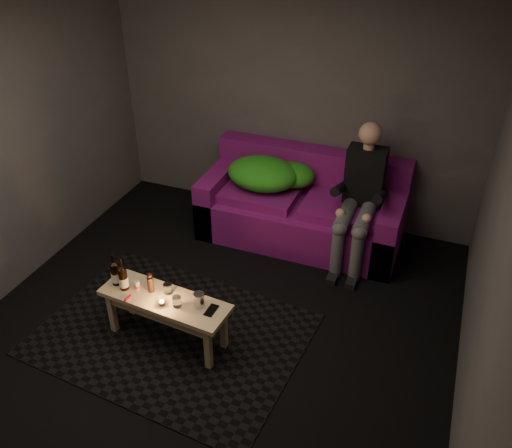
{
  "coord_description": "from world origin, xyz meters",
  "views": [
    {
      "loc": [
        1.59,
        -2.93,
        3.32
      ],
      "look_at": [
        0.07,
        0.98,
        0.59
      ],
      "focal_mm": 38.0,
      "sensor_mm": 36.0,
      "label": 1
    }
  ],
  "objects_px": {
    "sofa": "(303,209)",
    "beer_bottle_b": "(123,278)",
    "beer_bottle_a": "(115,273)",
    "coffee_table": "(165,306)",
    "steel_cup": "(199,300)",
    "person": "(360,194)"
  },
  "relations": [
    {
      "from": "person",
      "to": "sofa",
      "type": "bearing_deg",
      "value": 164.54
    },
    {
      "from": "person",
      "to": "beer_bottle_a",
      "type": "height_order",
      "value": "person"
    },
    {
      "from": "beer_bottle_a",
      "to": "steel_cup",
      "type": "bearing_deg",
      "value": 0.16
    },
    {
      "from": "person",
      "to": "coffee_table",
      "type": "height_order",
      "value": "person"
    },
    {
      "from": "sofa",
      "to": "person",
      "type": "distance_m",
      "value": 0.75
    },
    {
      "from": "person",
      "to": "beer_bottle_a",
      "type": "bearing_deg",
      "value": -133.5
    },
    {
      "from": "beer_bottle_b",
      "to": "steel_cup",
      "type": "distance_m",
      "value": 0.67
    },
    {
      "from": "beer_bottle_b",
      "to": "coffee_table",
      "type": "bearing_deg",
      "value": 1.72
    },
    {
      "from": "beer_bottle_a",
      "to": "beer_bottle_b",
      "type": "bearing_deg",
      "value": -17.71
    },
    {
      "from": "beer_bottle_b",
      "to": "person",
      "type": "bearing_deg",
      "value": 48.66
    },
    {
      "from": "sofa",
      "to": "beer_bottle_b",
      "type": "height_order",
      "value": "sofa"
    },
    {
      "from": "coffee_table",
      "to": "beer_bottle_b",
      "type": "xyz_separation_m",
      "value": [
        -0.36,
        -0.01,
        0.19
      ]
    },
    {
      "from": "steel_cup",
      "to": "beer_bottle_b",
      "type": "bearing_deg",
      "value": -177.25
    },
    {
      "from": "coffee_table",
      "to": "steel_cup",
      "type": "xyz_separation_m",
      "value": [
        0.3,
        0.02,
        0.14
      ]
    },
    {
      "from": "sofa",
      "to": "beer_bottle_b",
      "type": "relative_size",
      "value": 6.92
    },
    {
      "from": "beer_bottle_a",
      "to": "beer_bottle_b",
      "type": "relative_size",
      "value": 1.0
    },
    {
      "from": "coffee_table",
      "to": "person",
      "type": "bearing_deg",
      "value": 55.85
    },
    {
      "from": "sofa",
      "to": "coffee_table",
      "type": "distance_m",
      "value": 2.01
    },
    {
      "from": "sofa",
      "to": "coffee_table",
      "type": "bearing_deg",
      "value": -106.72
    },
    {
      "from": "sofa",
      "to": "steel_cup",
      "type": "relative_size",
      "value": 17.2
    },
    {
      "from": "beer_bottle_b",
      "to": "steel_cup",
      "type": "relative_size",
      "value": 2.49
    },
    {
      "from": "sofa",
      "to": "beer_bottle_a",
      "type": "relative_size",
      "value": 6.9
    }
  ]
}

